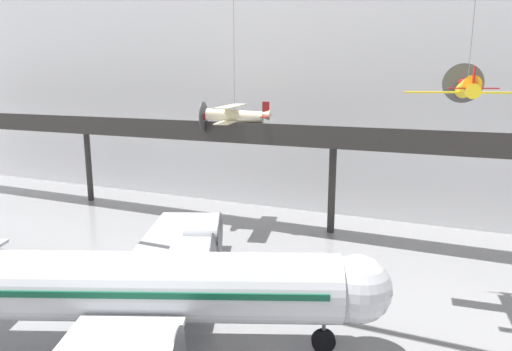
{
  "coord_description": "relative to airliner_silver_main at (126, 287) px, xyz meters",
  "views": [
    {
      "loc": [
        10.44,
        -15.24,
        14.4
      ],
      "look_at": [
        -0.65,
        9.96,
        8.71
      ],
      "focal_mm": 32.0,
      "sensor_mm": 36.0,
      "label": 1
    }
  ],
  "objects": [
    {
      "name": "suspended_plane_yellow_lowwing",
      "position": [
        15.88,
        12.38,
        10.36
      ],
      "size": [
        7.14,
        5.83,
        10.27
      ],
      "rotation": [
        0.0,
        0.0,
        1.66
      ],
      "color": "yellow"
    },
    {
      "name": "mezzanine_walkway",
      "position": [
        5.04,
        22.9,
        5.22
      ],
      "size": [
        110.0,
        3.2,
        10.56
      ],
      "color": "#2D2B28",
      "rests_on": "ground"
    },
    {
      "name": "airliner_silver_main",
      "position": [
        0.0,
        0.0,
        0.0
      ],
      "size": [
        27.4,
        32.09,
        10.74
      ],
      "rotation": [
        0.0,
        0.0,
        0.39
      ],
      "color": "#B7BABF",
      "rests_on": "ground"
    },
    {
      "name": "suspended_plane_cream_biplane",
      "position": [
        -4.22,
        21.69,
        7.54
      ],
      "size": [
        7.03,
        8.46,
        13.65
      ],
      "rotation": [
        0.0,
        0.0,
        3.38
      ],
      "color": "beige"
    },
    {
      "name": "hangar_back_wall",
      "position": [
        5.04,
        31.6,
        11.04
      ],
      "size": [
        140.0,
        3.0,
        29.41
      ],
      "color": "white",
      "rests_on": "ground"
    }
  ]
}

